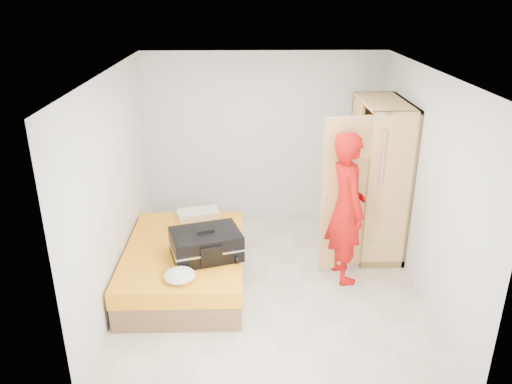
{
  "coord_description": "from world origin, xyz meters",
  "views": [
    {
      "loc": [
        -0.31,
        -5.36,
        3.43
      ],
      "look_at": [
        -0.16,
        0.56,
        1.0
      ],
      "focal_mm": 35.0,
      "sensor_mm": 36.0,
      "label": 1
    }
  ],
  "objects_px": {
    "suitcase": "(206,244)",
    "round_cushion": "(180,275)",
    "person": "(346,208)",
    "bed": "(185,264)",
    "wardrobe": "(375,183)"
  },
  "relations": [
    {
      "from": "person",
      "to": "suitcase",
      "type": "distance_m",
      "value": 1.75
    },
    {
      "from": "wardrobe",
      "to": "person",
      "type": "xyz_separation_m",
      "value": [
        -0.52,
        -0.72,
        -0.05
      ]
    },
    {
      "from": "bed",
      "to": "round_cushion",
      "type": "distance_m",
      "value": 0.82
    },
    {
      "from": "bed",
      "to": "suitcase",
      "type": "bearing_deg",
      "value": -39.09
    },
    {
      "from": "bed",
      "to": "wardrobe",
      "type": "bearing_deg",
      "value": 18.01
    },
    {
      "from": "bed",
      "to": "suitcase",
      "type": "height_order",
      "value": "suitcase"
    },
    {
      "from": "bed",
      "to": "suitcase",
      "type": "distance_m",
      "value": 0.55
    },
    {
      "from": "round_cushion",
      "to": "bed",
      "type": "bearing_deg",
      "value": 92.6
    },
    {
      "from": "bed",
      "to": "person",
      "type": "bearing_deg",
      "value": 2.67
    },
    {
      "from": "suitcase",
      "to": "round_cushion",
      "type": "distance_m",
      "value": 0.59
    },
    {
      "from": "suitcase",
      "to": "person",
      "type": "bearing_deg",
      "value": -5.72
    },
    {
      "from": "suitcase",
      "to": "round_cushion",
      "type": "xyz_separation_m",
      "value": [
        -0.25,
        -0.53,
        -0.09
      ]
    },
    {
      "from": "wardrobe",
      "to": "person",
      "type": "bearing_deg",
      "value": -125.99
    },
    {
      "from": "wardrobe",
      "to": "suitcase",
      "type": "distance_m",
      "value": 2.47
    },
    {
      "from": "wardrobe",
      "to": "suitcase",
      "type": "height_order",
      "value": "wardrobe"
    }
  ]
}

